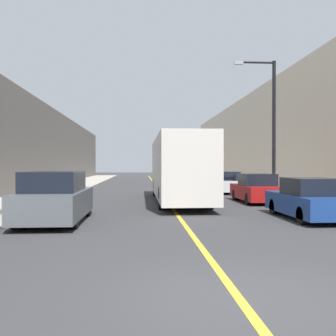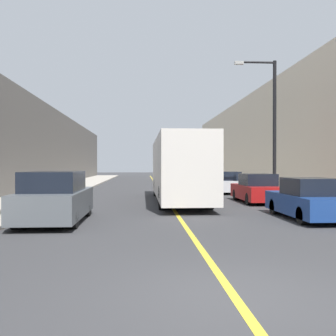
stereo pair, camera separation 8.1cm
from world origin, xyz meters
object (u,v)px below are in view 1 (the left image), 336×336
at_px(bus, 178,168).
at_px(car_right_far, 226,183).
at_px(parked_suv_left, 55,199).
at_px(car_right_near, 308,200).
at_px(car_right_mid, 256,189).
at_px(street_lamp_right, 271,121).

bearing_deg(bus, car_right_far, 57.81).
height_order(parked_suv_left, car_right_near, parked_suv_left).
bearing_deg(car_right_mid, car_right_far, 90.66).
bearing_deg(street_lamp_right, bus, -176.46).
xyz_separation_m(car_right_mid, street_lamp_right, (1.14, 1.07, 3.84)).
height_order(car_right_mid, car_right_far, car_right_mid).
bearing_deg(car_right_far, car_right_mid, -89.34).
relative_size(car_right_far, street_lamp_right, 0.61).
bearing_deg(car_right_far, bus, -122.19).
xyz_separation_m(parked_suv_left, car_right_near, (9.23, 0.25, -0.14)).
bearing_deg(car_right_near, car_right_far, 90.42).
bearing_deg(car_right_mid, bus, 169.88).
bearing_deg(street_lamp_right, car_right_far, 101.28).
relative_size(car_right_mid, car_right_far, 0.94).
bearing_deg(car_right_mid, street_lamp_right, 43.14).
distance_m(car_right_mid, street_lamp_right, 4.14).
distance_m(parked_suv_left, car_right_far, 16.67).
relative_size(car_right_near, car_right_far, 0.96).
xyz_separation_m(parked_suv_left, car_right_far, (9.13, 13.95, -0.14)).
height_order(car_right_mid, street_lamp_right, street_lamp_right).
distance_m(bus, car_right_mid, 4.39).
distance_m(car_right_near, car_right_far, 13.70).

